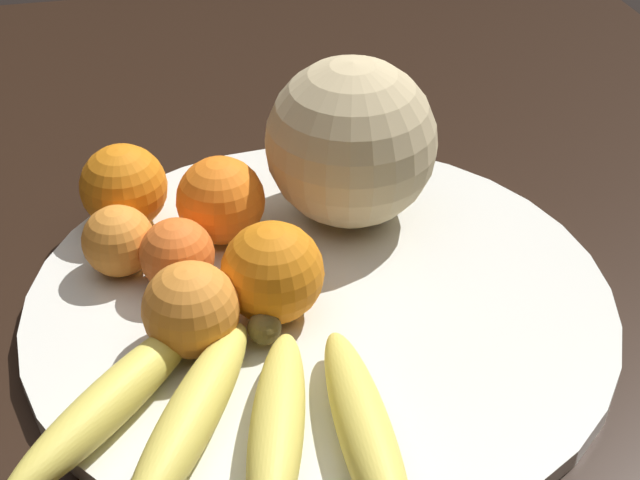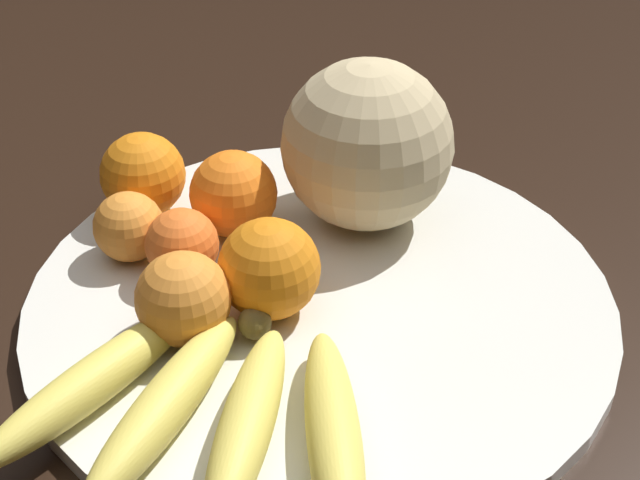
{
  "view_description": "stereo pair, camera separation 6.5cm",
  "coord_description": "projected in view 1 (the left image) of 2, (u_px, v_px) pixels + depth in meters",
  "views": [
    {
      "loc": [
        -0.53,
        0.08,
        1.2
      ],
      "look_at": [
        -0.02,
        -0.03,
        0.82
      ],
      "focal_mm": 50.0,
      "sensor_mm": 36.0,
      "label": 1
    },
    {
      "loc": [
        -0.54,
        0.02,
        1.2
      ],
      "look_at": [
        -0.02,
        -0.03,
        0.82
      ],
      "focal_mm": 50.0,
      "sensor_mm": 36.0,
      "label": 2
    }
  ],
  "objects": [
    {
      "name": "melon",
      "position": [
        351.0,
        143.0,
        0.73
      ],
      "size": [
        0.14,
        0.14,
        0.14
      ],
      "color": "#C6B284",
      "rests_on": "fruit_bowl"
    },
    {
      "name": "orange_back_right",
      "position": [
        177.0,
        255.0,
        0.67
      ],
      "size": [
        0.06,
        0.06,
        0.06
      ],
      "color": "orange",
      "rests_on": "fruit_bowl"
    },
    {
      "name": "orange_top_small",
      "position": [
        118.0,
        241.0,
        0.69
      ],
      "size": [
        0.06,
        0.06,
        0.06
      ],
      "color": "orange",
      "rests_on": "fruit_bowl"
    },
    {
      "name": "kitchen_table",
      "position": [
        278.0,
        381.0,
        0.75
      ],
      "size": [
        1.37,
        1.14,
        0.75
      ],
      "color": "black",
      "rests_on": "ground_plane"
    },
    {
      "name": "orange_back_left",
      "position": [
        191.0,
        309.0,
        0.61
      ],
      "size": [
        0.07,
        0.07,
        0.07
      ],
      "color": "orange",
      "rests_on": "fruit_bowl"
    },
    {
      "name": "banana_bunch",
      "position": [
        237.0,
        418.0,
        0.56
      ],
      "size": [
        0.23,
        0.25,
        0.03
      ],
      "rotation": [
        0.0,
        0.0,
        9.05
      ],
      "color": "brown",
      "rests_on": "fruit_bowl"
    },
    {
      "name": "fruit_bowl",
      "position": [
        320.0,
        299.0,
        0.69
      ],
      "size": [
        0.45,
        0.45,
        0.01
      ],
      "color": "silver",
      "rests_on": "kitchen_table"
    },
    {
      "name": "orange_front_right",
      "position": [
        221.0,
        200.0,
        0.72
      ],
      "size": [
        0.07,
        0.07,
        0.07
      ],
      "color": "orange",
      "rests_on": "fruit_bowl"
    },
    {
      "name": "orange_front_left",
      "position": [
        272.0,
        272.0,
        0.64
      ],
      "size": [
        0.08,
        0.08,
        0.08
      ],
      "color": "orange",
      "rests_on": "fruit_bowl"
    },
    {
      "name": "produce_tag",
      "position": [
        274.0,
        273.0,
        0.7
      ],
      "size": [
        0.07,
        0.07,
        0.0
      ],
      "rotation": [
        0.0,
        0.0,
        -0.86
      ],
      "color": "white",
      "rests_on": "fruit_bowl"
    },
    {
      "name": "orange_mid_center",
      "position": [
        124.0,
        187.0,
        0.74
      ],
      "size": [
        0.07,
        0.07,
        0.07
      ],
      "color": "orange",
      "rests_on": "fruit_bowl"
    }
  ]
}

